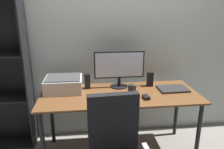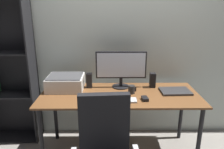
{
  "view_description": "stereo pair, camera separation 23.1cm",
  "coord_description": "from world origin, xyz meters",
  "px_view_note": "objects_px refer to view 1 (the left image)",
  "views": [
    {
      "loc": [
        -0.33,
        -2.17,
        1.64
      ],
      "look_at": [
        -0.08,
        0.02,
        0.95
      ],
      "focal_mm": 35.11,
      "sensor_mm": 36.0,
      "label": 1
    },
    {
      "loc": [
        -0.1,
        -2.19,
        1.64
      ],
      "look_at": [
        -0.08,
        0.02,
        0.95
      ],
      "focal_mm": 35.11,
      "sensor_mm": 36.0,
      "label": 2
    }
  ],
  "objects_px": {
    "bookshelf": "(0,78)",
    "laptop": "(173,89)",
    "keyboard": "(124,100)",
    "printer": "(64,84)",
    "monitor": "(119,67)",
    "speaker_left": "(87,81)",
    "desk": "(120,100)",
    "coffee_mug": "(131,89)",
    "speaker_right": "(150,79)",
    "mouse": "(146,97)"
  },
  "relations": [
    {
      "from": "speaker_left",
      "to": "bookshelf",
      "type": "relative_size",
      "value": 0.1
    },
    {
      "from": "keyboard",
      "to": "speaker_left",
      "type": "distance_m",
      "value": 0.54
    },
    {
      "from": "bookshelf",
      "to": "monitor",
      "type": "bearing_deg",
      "value": -5.82
    },
    {
      "from": "desk",
      "to": "laptop",
      "type": "relative_size",
      "value": 5.33
    },
    {
      "from": "monitor",
      "to": "laptop",
      "type": "xyz_separation_m",
      "value": [
        0.59,
        -0.16,
        -0.23
      ]
    },
    {
      "from": "desk",
      "to": "laptop",
      "type": "height_order",
      "value": "laptop"
    },
    {
      "from": "desk",
      "to": "monitor",
      "type": "height_order",
      "value": "monitor"
    },
    {
      "from": "keyboard",
      "to": "printer",
      "type": "bearing_deg",
      "value": 150.66
    },
    {
      "from": "monitor",
      "to": "speaker_left",
      "type": "distance_m",
      "value": 0.4
    },
    {
      "from": "speaker_right",
      "to": "printer",
      "type": "xyz_separation_m",
      "value": [
        -1.0,
        -0.05,
        -0.0
      ]
    },
    {
      "from": "desk",
      "to": "speaker_right",
      "type": "distance_m",
      "value": 0.47
    },
    {
      "from": "laptop",
      "to": "speaker_right",
      "type": "height_order",
      "value": "speaker_right"
    },
    {
      "from": "keyboard",
      "to": "coffee_mug",
      "type": "height_order",
      "value": "coffee_mug"
    },
    {
      "from": "speaker_left",
      "to": "desk",
      "type": "bearing_deg",
      "value": -30.23
    },
    {
      "from": "mouse",
      "to": "keyboard",
      "type": "bearing_deg",
      "value": 178.94
    },
    {
      "from": "speaker_left",
      "to": "printer",
      "type": "bearing_deg",
      "value": -169.2
    },
    {
      "from": "desk",
      "to": "printer",
      "type": "height_order",
      "value": "printer"
    },
    {
      "from": "monitor",
      "to": "coffee_mug",
      "type": "relative_size",
      "value": 6.43
    },
    {
      "from": "keyboard",
      "to": "speaker_right",
      "type": "height_order",
      "value": "speaker_right"
    },
    {
      "from": "keyboard",
      "to": "coffee_mug",
      "type": "bearing_deg",
      "value": 60.62
    },
    {
      "from": "speaker_left",
      "to": "printer",
      "type": "height_order",
      "value": "speaker_left"
    },
    {
      "from": "desk",
      "to": "keyboard",
      "type": "xyz_separation_m",
      "value": [
        0.01,
        -0.19,
        0.09
      ]
    },
    {
      "from": "speaker_left",
      "to": "coffee_mug",
      "type": "bearing_deg",
      "value": -21.62
    },
    {
      "from": "monitor",
      "to": "keyboard",
      "type": "distance_m",
      "value": 0.46
    },
    {
      "from": "monitor",
      "to": "mouse",
      "type": "relative_size",
      "value": 5.99
    },
    {
      "from": "bookshelf",
      "to": "speaker_left",
      "type": "bearing_deg",
      "value": -8.36
    },
    {
      "from": "bookshelf",
      "to": "laptop",
      "type": "bearing_deg",
      "value": -8.82
    },
    {
      "from": "laptop",
      "to": "printer",
      "type": "height_order",
      "value": "printer"
    },
    {
      "from": "bookshelf",
      "to": "coffee_mug",
      "type": "bearing_deg",
      "value": -12.78
    },
    {
      "from": "coffee_mug",
      "to": "printer",
      "type": "bearing_deg",
      "value": 169.42
    },
    {
      "from": "keyboard",
      "to": "desk",
      "type": "bearing_deg",
      "value": 93.86
    },
    {
      "from": "monitor",
      "to": "coffee_mug",
      "type": "xyz_separation_m",
      "value": [
        0.11,
        -0.2,
        -0.2
      ]
    },
    {
      "from": "coffee_mug",
      "to": "laptop",
      "type": "distance_m",
      "value": 0.49
    },
    {
      "from": "coffee_mug",
      "to": "printer",
      "type": "relative_size",
      "value": 0.22
    },
    {
      "from": "desk",
      "to": "mouse",
      "type": "height_order",
      "value": "mouse"
    },
    {
      "from": "coffee_mug",
      "to": "speaker_right",
      "type": "height_order",
      "value": "speaker_right"
    },
    {
      "from": "coffee_mug",
      "to": "printer",
      "type": "distance_m",
      "value": 0.75
    },
    {
      "from": "monitor",
      "to": "keyboard",
      "type": "xyz_separation_m",
      "value": [
        -0.01,
        -0.4,
        -0.23
      ]
    },
    {
      "from": "speaker_right",
      "to": "bookshelf",
      "type": "bearing_deg",
      "value": 175.15
    },
    {
      "from": "laptop",
      "to": "speaker_left",
      "type": "xyz_separation_m",
      "value": [
        -0.96,
        0.16,
        0.07
      ]
    },
    {
      "from": "desk",
      "to": "monitor",
      "type": "relative_size",
      "value": 2.97
    },
    {
      "from": "speaker_left",
      "to": "printer",
      "type": "relative_size",
      "value": 0.43
    },
    {
      "from": "monitor",
      "to": "coffee_mug",
      "type": "bearing_deg",
      "value": -61.46
    },
    {
      "from": "mouse",
      "to": "laptop",
      "type": "xyz_separation_m",
      "value": [
        0.37,
        0.21,
        -0.01
      ]
    },
    {
      "from": "printer",
      "to": "speaker_left",
      "type": "bearing_deg",
      "value": 10.8
    },
    {
      "from": "keyboard",
      "to": "mouse",
      "type": "distance_m",
      "value": 0.23
    },
    {
      "from": "coffee_mug",
      "to": "bookshelf",
      "type": "xyz_separation_m",
      "value": [
        -1.48,
        0.33,
        0.07
      ]
    },
    {
      "from": "mouse",
      "to": "speaker_right",
      "type": "distance_m",
      "value": 0.4
    },
    {
      "from": "mouse",
      "to": "desk",
      "type": "bearing_deg",
      "value": 138.91
    },
    {
      "from": "coffee_mug",
      "to": "speaker_right",
      "type": "bearing_deg",
      "value": 35.73
    }
  ]
}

